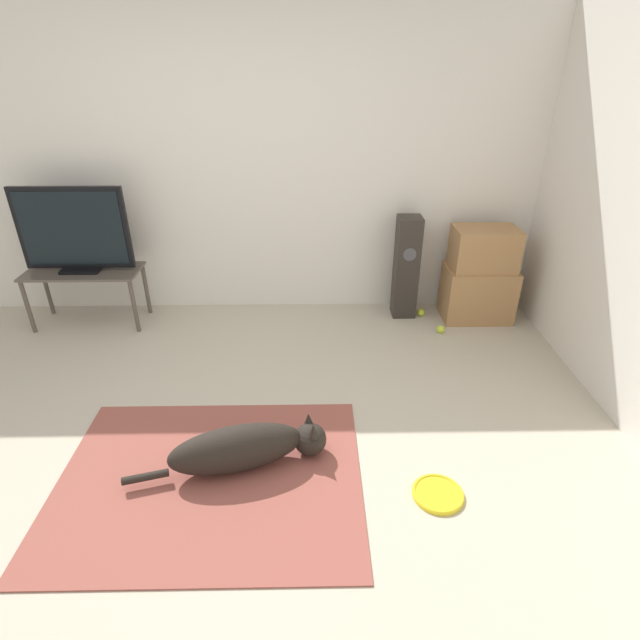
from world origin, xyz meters
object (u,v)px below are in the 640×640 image
object	(u,v)px
cardboard_box_lower	(477,293)
cardboard_box_upper	(484,249)
floor_speaker	(406,268)
tv_stand	(84,278)
tv	(73,231)
dog	(246,447)
frisbee	(438,494)
tennis_ball_near_speaker	(441,329)
tennis_ball_by_boxes	(421,312)

from	to	relation	value
cardboard_box_lower	cardboard_box_upper	distance (m)	0.41
floor_speaker	tv_stand	world-z (taller)	floor_speaker
tv_stand	cardboard_box_lower	bearing A→B (deg)	0.65
cardboard_box_upper	tv	distance (m)	3.38
cardboard_box_upper	dog	bearing A→B (deg)	-135.25
tv	floor_speaker	bearing A→B (deg)	2.23
frisbee	tennis_ball_near_speaker	world-z (taller)	tennis_ball_near_speaker
tv_stand	floor_speaker	bearing A→B (deg)	2.29
cardboard_box_lower	tv_stand	bearing A→B (deg)	-179.35
tv_stand	tennis_ball_near_speaker	world-z (taller)	tv_stand
tv_stand	tennis_ball_by_boxes	world-z (taller)	tv_stand
tennis_ball_near_speaker	floor_speaker	bearing A→B (deg)	126.73
dog	frisbee	size ratio (longest dim) A/B	4.01
tennis_ball_near_speaker	tv	bearing A→B (deg)	175.24
floor_speaker	cardboard_box_upper	bearing A→B (deg)	-6.47
dog	tennis_ball_by_boxes	world-z (taller)	dog
floor_speaker	tv	distance (m)	2.78
cardboard_box_upper	tennis_ball_near_speaker	distance (m)	0.77
tv_stand	tennis_ball_near_speaker	size ratio (longest dim) A/B	14.22
frisbee	tennis_ball_near_speaker	distance (m)	1.81
floor_speaker	tv	size ratio (longest dim) A/B	1.01
cardboard_box_lower	tennis_ball_near_speaker	xyz separation A→B (m)	(-0.37, -0.29, -0.20)
cardboard_box_lower	floor_speaker	bearing A→B (deg)	173.62
dog	floor_speaker	size ratio (longest dim) A/B	1.23
floor_speaker	tv_stand	size ratio (longest dim) A/B	0.96
cardboard_box_lower	cardboard_box_upper	size ratio (longest dim) A/B	1.12
frisbee	tv	world-z (taller)	tv
dog	cardboard_box_upper	world-z (taller)	cardboard_box_upper
cardboard_box_upper	tennis_ball_near_speaker	size ratio (longest dim) A/B	7.99
cardboard_box_lower	tennis_ball_near_speaker	world-z (taller)	cardboard_box_lower
dog	floor_speaker	xyz separation A→B (m)	(1.20, 1.89, 0.31)
tv_stand	tv	distance (m)	0.41
cardboard_box_upper	tennis_ball_by_boxes	bearing A→B (deg)	176.48
floor_speaker	dog	bearing A→B (deg)	-122.46
dog	tennis_ball_by_boxes	xyz separation A→B (m)	(1.36, 1.85, -0.11)
tv	tennis_ball_near_speaker	bearing A→B (deg)	-4.76
cardboard_box_lower	tennis_ball_by_boxes	xyz separation A→B (m)	(-0.47, 0.03, -0.20)
cardboard_box_lower	tv	xyz separation A→B (m)	(-3.38, -0.04, 0.60)
cardboard_box_upper	tennis_ball_by_boxes	size ratio (longest dim) A/B	7.99
tv	cardboard_box_upper	bearing A→B (deg)	0.60
cardboard_box_upper	floor_speaker	world-z (taller)	floor_speaker
frisbee	tennis_ball_by_boxes	xyz separation A→B (m)	(0.32, 2.08, 0.02)
floor_speaker	tv	bearing A→B (deg)	-177.77
floor_speaker	tv_stand	distance (m)	2.75
frisbee	tv	bearing A→B (deg)	142.15
frisbee	cardboard_box_lower	xyz separation A→B (m)	(0.79, 2.05, 0.22)
dog	tennis_ball_by_boxes	distance (m)	2.30
dog	cardboard_box_lower	bearing A→B (deg)	44.71
tennis_ball_near_speaker	dog	bearing A→B (deg)	-133.80
cardboard_box_lower	tv	world-z (taller)	tv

